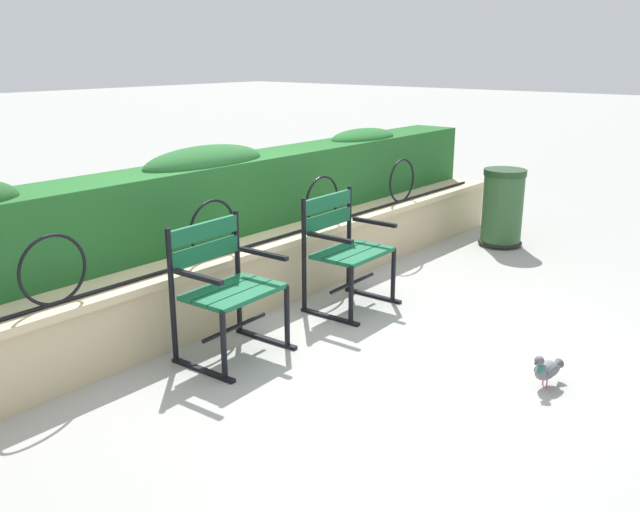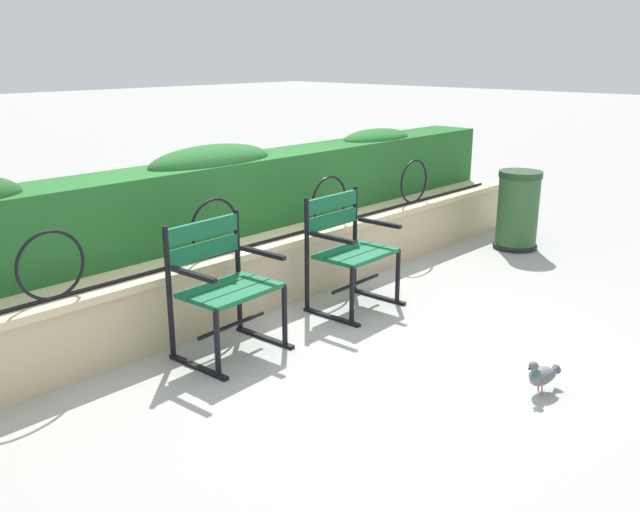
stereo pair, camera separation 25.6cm
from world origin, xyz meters
The scene contains 8 objects.
ground_plane centered at (0.00, 0.00, 0.00)m, with size 60.00×60.00×0.00m, color #9E9E99.
stone_wall centered at (0.00, 0.79, 0.26)m, with size 7.07×0.41×0.51m.
iron_arch_fence centered at (-0.33, 0.71, 0.68)m, with size 6.54×0.02×0.42m.
hedge_row centered at (-0.02, 1.21, 0.83)m, with size 6.93×0.49×0.71m.
park_chair_left centered at (-0.68, 0.31, 0.47)m, with size 0.66×0.55×0.88m.
park_chair_right centered at (0.51, 0.25, 0.47)m, with size 0.64×0.54×0.88m.
pigeon_near_chairs centered at (0.19, -1.49, 0.11)m, with size 0.29×0.13×0.22m.
trash_bin centered at (2.89, 0.07, 0.37)m, with size 0.44×0.44×0.78m.
Camera 2 is at (-3.31, -2.97, 1.90)m, focal length 38.46 mm.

